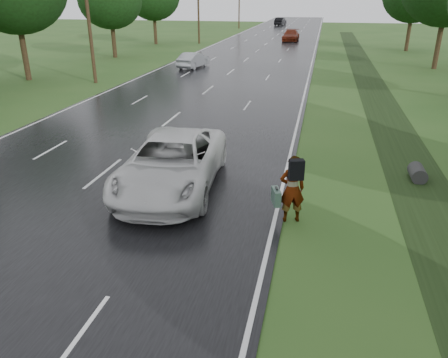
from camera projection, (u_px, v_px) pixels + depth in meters
The scene contains 13 objects.
road at pixel (254, 54), 49.81m from camera, with size 14.00×180.00×0.04m, color black.
edge_stripe_east at pixel (314, 55), 48.46m from camera, with size 0.12×180.00×0.01m, color silver.
edge_stripe_west at pixel (197, 52), 51.13m from camera, with size 0.12×180.00×0.01m, color silver.
center_line at pixel (254, 54), 49.80m from camera, with size 0.12×180.00×0.01m, color silver.
drainage_ditch at pixel (387, 118), 23.88m from camera, with size 2.20×120.00×0.56m.
utility_pole_mid at pixel (88, 11), 31.62m from camera, with size 1.60×0.26×10.00m.
utility_pole_far at pixel (198, 3), 58.60m from camera, with size 1.60×0.26×10.00m.
utility_pole_distant at pixel (239, 1), 85.58m from camera, with size 1.60×0.26×10.00m.
pedestrian at pixel (291, 188), 12.71m from camera, with size 1.07×0.82×2.07m.
white_pickup at pixel (172, 163), 14.96m from camera, with size 3.04×6.59×1.83m, color silver.
silver_sedan at pixel (193, 60), 40.05m from camera, with size 1.46×4.20×1.38m, color #92959A.
far_car_red at pixel (291, 35), 63.15m from camera, with size 2.21×5.44×1.58m, color maroon.
far_car_dark at pixel (280, 21), 95.45m from camera, with size 1.72×4.95×1.63m, color black.
Camera 1 is at (7.75, -5.96, 6.27)m, focal length 35.00 mm.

